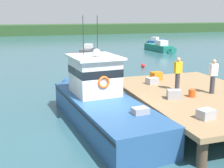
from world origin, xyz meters
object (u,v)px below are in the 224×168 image
object	(u,v)px
crate_stack_near_edge	(174,94)
moored_boat_off_the_point	(88,50)
main_fishing_boat	(100,101)
mooring_buoy_outer	(143,66)
deckhand_by_the_boat	(213,76)
mooring_buoy_spare_mooring	(74,54)
crate_stack_mid_dock	(152,81)
moored_boat_mid_harbor	(156,42)
moored_boat_outer_mooring	(160,48)
bait_bucket	(192,93)
deckhand_further_back	(178,73)
crate_single_by_cleat	(156,76)
crate_single_far	(206,114)

from	to	relation	value
crate_stack_near_edge	moored_boat_off_the_point	world-z (taller)	crate_stack_near_edge
main_fishing_boat	mooring_buoy_outer	world-z (taller)	main_fishing_boat
main_fishing_boat	moored_boat_off_the_point	size ratio (longest dim) A/B	2.19
deckhand_by_the_boat	moored_boat_off_the_point	size ratio (longest dim) A/B	0.36
mooring_buoy_spare_mooring	crate_stack_mid_dock	bearing A→B (deg)	-88.75
deckhand_by_the_boat	mooring_buoy_outer	world-z (taller)	deckhand_by_the_boat
moored_boat_mid_harbor	moored_boat_off_the_point	xyz separation A→B (m)	(-13.40, -7.74, -0.01)
moored_boat_outer_mooring	mooring_buoy_spare_mooring	world-z (taller)	moored_boat_outer_mooring
crate_stack_mid_dock	deckhand_by_the_boat	size ratio (longest dim) A/B	0.37
main_fishing_boat	moored_boat_mid_harbor	bearing A→B (deg)	59.45
bait_bucket	moored_boat_outer_mooring	xyz separation A→B (m)	(10.74, 23.92, -0.85)
deckhand_further_back	mooring_buoy_spare_mooring	world-z (taller)	deckhand_further_back
crate_stack_mid_dock	bait_bucket	world-z (taller)	same
crate_single_by_cleat	moored_boat_outer_mooring	distance (m)	23.03
crate_single_far	deckhand_by_the_boat	world-z (taller)	deckhand_by_the_boat
crate_stack_near_edge	moored_boat_mid_harbor	xyz separation A→B (m)	(15.42, 32.59, -0.99)
main_fishing_boat	mooring_buoy_outer	xyz separation A→B (m)	(7.66, 12.29, -0.82)
deckhand_further_back	mooring_buoy_outer	world-z (taller)	deckhand_further_back
moored_boat_outer_mooring	moored_boat_mid_harbor	xyz separation A→B (m)	(3.75, 8.66, -0.10)
moored_boat_outer_mooring	deckhand_by_the_boat	bearing A→B (deg)	-111.86
crate_single_far	moored_boat_off_the_point	distance (m)	27.53
mooring_buoy_outer	deckhand_further_back	bearing A→B (deg)	-106.70
bait_bucket	moored_boat_outer_mooring	world-z (taller)	bait_bucket
deckhand_by_the_boat	moored_boat_outer_mooring	distance (m)	25.57
mooring_buoy_spare_mooring	moored_boat_mid_harbor	bearing A→B (deg)	31.97
crate_single_far	deckhand_by_the_boat	bearing A→B (deg)	50.14
deckhand_by_the_boat	moored_boat_off_the_point	world-z (taller)	deckhand_by_the_boat
crate_stack_near_edge	crate_single_by_cleat	distance (m)	3.70
bait_bucket	crate_stack_near_edge	bearing A→B (deg)	-179.08
main_fishing_boat	moored_boat_off_the_point	distance (m)	24.13
crate_stack_near_edge	moored_boat_off_the_point	size ratio (longest dim) A/B	0.13
crate_stack_mid_dock	crate_single_far	bearing A→B (deg)	-95.20
crate_stack_mid_dock	moored_boat_mid_harbor	bearing A→B (deg)	63.06
crate_stack_near_edge	deckhand_further_back	distance (m)	1.70
crate_stack_mid_dock	moored_boat_mid_harbor	world-z (taller)	crate_stack_mid_dock
crate_single_by_cleat	moored_boat_off_the_point	world-z (taller)	crate_single_by_cleat
crate_single_far	mooring_buoy_spare_mooring	distance (m)	25.49
crate_stack_near_edge	deckhand_further_back	bearing A→B (deg)	54.66
moored_boat_outer_mooring	crate_single_far	bearing A→B (deg)	-114.10
mooring_buoy_outer	mooring_buoy_spare_mooring	world-z (taller)	mooring_buoy_spare_mooring
moored_boat_mid_harbor	moored_boat_off_the_point	size ratio (longest dim) A/B	1.00
crate_single_far	moored_boat_mid_harbor	bearing A→B (deg)	66.07
crate_stack_near_edge	mooring_buoy_outer	distance (m)	14.37
deckhand_further_back	moored_boat_off_the_point	world-z (taller)	deckhand_further_back
crate_single_far	moored_boat_mid_harbor	world-z (taller)	crate_single_far
crate_single_by_cleat	bait_bucket	distance (m)	3.57
main_fishing_boat	deckhand_by_the_boat	xyz separation A→B (m)	(5.23, -1.03, 1.05)
crate_stack_near_edge	deckhand_further_back	size ratio (longest dim) A/B	0.37
crate_single_by_cleat	deckhand_by_the_boat	size ratio (longest dim) A/B	0.37
main_fishing_boat	crate_stack_mid_dock	distance (m)	3.74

